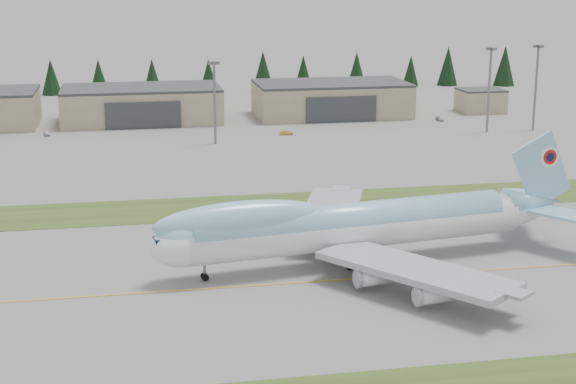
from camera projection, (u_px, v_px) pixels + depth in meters
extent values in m
plane|color=slate|center=(272.00, 285.00, 132.45)|extent=(7000.00, 7000.00, 0.00)
cube|color=#324C1B|center=(234.00, 207.00, 175.28)|extent=(400.00, 18.00, 0.08)
cube|color=gold|center=(272.00, 285.00, 132.45)|extent=(400.00, 0.40, 0.02)
cylinder|color=white|center=(357.00, 228.00, 140.91)|extent=(56.53, 14.68, 6.52)
cylinder|color=#8FC7EA|center=(351.00, 221.00, 140.30)|extent=(52.49, 13.59, 6.02)
ellipsoid|color=white|center=(184.00, 246.00, 131.99)|extent=(11.28, 7.98, 6.52)
ellipsoid|color=#8FC7EA|center=(184.00, 238.00, 131.69)|extent=(9.44, 6.75, 5.53)
ellipsoid|color=#8FC7EA|center=(242.00, 220.00, 134.09)|extent=(28.20, 9.53, 6.02)
cube|color=#0C1433|center=(161.00, 240.00, 130.55)|extent=(2.51, 2.90, 1.30)
cone|color=white|center=(534.00, 210.00, 151.43)|extent=(12.84, 8.08, 6.39)
cone|color=#8FC7EA|center=(534.00, 203.00, 151.13)|extent=(11.77, 7.37, 5.82)
cube|color=#8FC7EA|center=(541.00, 171.00, 150.06)|extent=(12.11, 2.37, 13.85)
cylinder|color=white|center=(547.00, 156.00, 150.21)|extent=(3.60, 0.73, 3.61)
cylinder|color=red|center=(547.00, 156.00, 150.30)|extent=(2.61, 0.58, 2.61)
cylinder|color=#0C1433|center=(546.00, 156.00, 150.40)|extent=(1.52, 0.42, 1.50)
cube|color=#8FC7EA|center=(524.00, 197.00, 157.43)|extent=(8.92, 12.29, 0.46)
cube|color=#8FC7EA|center=(565.00, 215.00, 146.41)|extent=(11.10, 12.53, 0.46)
cube|color=#A1A3A9|center=(330.00, 212.00, 157.15)|extent=(19.07, 31.55, 1.00)
cube|color=#A1A3A9|center=(415.00, 270.00, 126.85)|extent=(25.54, 29.88, 1.00)
cylinder|color=white|center=(313.00, 230.00, 152.48)|extent=(5.53, 3.24, 2.51)
cylinder|color=white|center=(320.00, 214.00, 162.58)|extent=(5.53, 3.24, 2.51)
cylinder|color=white|center=(374.00, 277.00, 129.53)|extent=(5.53, 3.24, 2.51)
cylinder|color=white|center=(434.00, 295.00, 122.55)|extent=(5.53, 3.24, 2.51)
cylinder|color=slate|center=(205.00, 273.00, 134.09)|extent=(0.50, 0.50, 2.41)
cylinder|color=slate|center=(340.00, 250.00, 144.31)|extent=(0.64, 0.64, 2.61)
cylinder|color=slate|center=(355.00, 262.00, 138.80)|extent=(0.64, 0.64, 2.61)
cylinder|color=slate|center=(368.00, 247.00, 145.90)|extent=(0.64, 0.64, 2.61)
cylinder|color=slate|center=(384.00, 258.00, 140.39)|extent=(0.64, 0.64, 2.61)
cylinder|color=black|center=(205.00, 278.00, 133.88)|extent=(1.14, 0.51, 1.10)
cylinder|color=black|center=(204.00, 276.00, 134.62)|extent=(1.14, 0.51, 1.10)
cylinder|color=black|center=(340.00, 254.00, 144.48)|extent=(1.26, 0.67, 1.20)
cylinder|color=black|center=(355.00, 266.00, 138.97)|extent=(1.26, 0.67, 1.20)
cylinder|color=black|center=(368.00, 251.00, 146.07)|extent=(1.26, 0.67, 1.20)
cylinder|color=black|center=(384.00, 262.00, 140.57)|extent=(1.26, 0.67, 1.20)
cube|color=gray|center=(142.00, 105.00, 271.29)|extent=(48.00, 26.00, 10.00)
cube|color=#343639|center=(141.00, 88.00, 269.95)|extent=(48.00, 26.00, 0.80)
cube|color=#343639|center=(143.00, 115.00, 258.88)|extent=(22.08, 0.60, 8.00)
cube|color=gray|center=(331.00, 100.00, 282.11)|extent=(48.00, 26.00, 10.00)
cube|color=#343639|center=(331.00, 83.00, 280.77)|extent=(48.00, 26.00, 0.80)
cube|color=#343639|center=(341.00, 110.00, 269.69)|extent=(22.08, 0.60, 8.00)
cube|color=gray|center=(481.00, 101.00, 289.59)|extent=(14.00, 12.00, 7.00)
cube|color=#343639|center=(481.00, 90.00, 288.65)|extent=(14.00, 12.00, 0.60)
cylinder|color=slate|center=(215.00, 105.00, 235.62)|extent=(0.70, 0.70, 21.27)
cube|color=slate|center=(214.00, 63.00, 232.88)|extent=(3.20, 3.20, 0.80)
cylinder|color=slate|center=(489.00, 92.00, 252.18)|extent=(0.70, 0.70, 23.46)
cube|color=slate|center=(491.00, 49.00, 249.18)|extent=(3.20, 3.20, 0.80)
cylinder|color=slate|center=(536.00, 89.00, 255.29)|extent=(0.70, 0.70, 23.88)
cube|color=slate|center=(539.00, 46.00, 252.23)|extent=(3.20, 3.20, 0.80)
imported|color=silver|center=(47.00, 136.00, 249.71)|extent=(2.40, 4.11, 1.31)
imported|color=#C68931|center=(286.00, 135.00, 250.69)|extent=(3.87, 1.71, 1.23)
imported|color=#9C9DA0|center=(440.00, 121.00, 273.76)|extent=(1.81, 4.10, 1.17)
cone|color=black|center=(51.00, 77.00, 327.58)|extent=(7.49, 7.49, 13.38)
cone|color=black|center=(99.00, 78.00, 324.49)|extent=(7.65, 7.65, 13.66)
cone|color=black|center=(152.00, 76.00, 329.64)|extent=(7.45, 7.45, 13.31)
cone|color=black|center=(209.00, 75.00, 337.77)|extent=(7.00, 7.00, 12.49)
cone|color=black|center=(263.00, 72.00, 334.88)|extent=(8.72, 8.72, 15.57)
cone|color=black|center=(303.00, 72.00, 344.38)|extent=(7.35, 7.35, 13.12)
cone|color=black|center=(357.00, 71.00, 341.56)|extent=(8.22, 8.22, 14.68)
cone|color=black|center=(411.00, 70.00, 353.37)|extent=(6.79, 6.79, 12.13)
cone|color=black|center=(448.00, 66.00, 354.27)|extent=(8.71, 8.71, 15.56)
cone|color=black|center=(505.00, 65.00, 353.24)|extent=(8.99, 8.99, 16.06)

